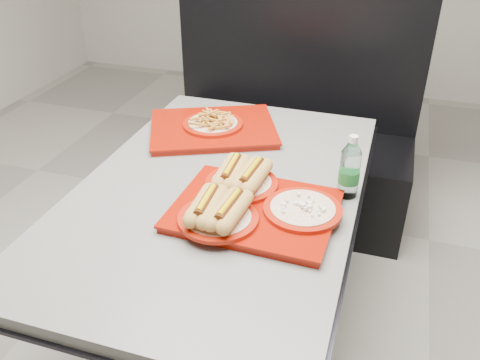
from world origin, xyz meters
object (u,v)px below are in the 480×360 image
(diner_table, at_px, (220,226))
(booth_bench, at_px, (288,139))
(tray_near, at_px, (249,202))
(tray_far, at_px, (213,125))
(water_bottle, at_px, (350,170))

(diner_table, height_order, booth_bench, booth_bench)
(tray_near, height_order, tray_far, tray_near)
(booth_bench, distance_m, tray_far, 0.82)
(diner_table, bearing_deg, tray_far, 113.02)
(booth_bench, xyz_separation_m, tray_near, (0.14, -1.21, 0.39))
(water_bottle, bearing_deg, tray_far, 151.76)
(booth_bench, bearing_deg, tray_far, -102.75)
(diner_table, relative_size, tray_near, 2.81)
(booth_bench, xyz_separation_m, water_bottle, (0.41, -1.02, 0.44))
(water_bottle, bearing_deg, booth_bench, 111.81)
(booth_bench, height_order, tray_near, booth_bench)
(diner_table, bearing_deg, tray_near, -40.40)
(diner_table, distance_m, booth_bench, 1.11)
(tray_far, bearing_deg, booth_bench, 77.25)
(tray_near, bearing_deg, water_bottle, 35.08)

